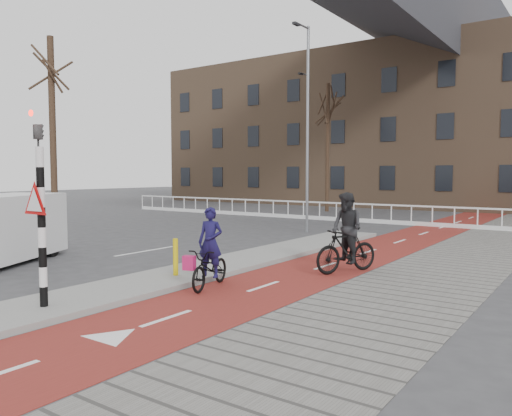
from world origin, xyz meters
The scene contains 14 objects.
ground centered at (0.00, 0.00, 0.00)m, with size 120.00×120.00×0.00m, color #38383A.
bike_lane centered at (1.50, 10.00, 0.01)m, with size 2.50×60.00×0.01m, color maroon.
sidewalk centered at (4.30, 10.00, 0.01)m, with size 3.00×60.00×0.01m, color slate.
curb_island centered at (-0.70, 4.00, 0.06)m, with size 1.80×16.00×0.12m, color gray.
traffic_signal centered at (-0.60, -2.02, 1.99)m, with size 0.80×0.80×3.68m.
bollard centered at (-0.59, 1.38, 0.56)m, with size 0.12×0.12×0.87m, color #D7BB0B.
cyclist_near centered at (0.61, 1.23, 0.60)m, with size 1.01×1.78×1.78m.
cyclist_far centered at (2.35, 4.51, 0.85)m, with size 1.29×1.96×2.04m.
railing centered at (-5.00, 17.00, 0.31)m, with size 28.00×0.10×0.99m.
townhouse_row centered at (-3.00, 32.00, 7.81)m, with size 46.00×10.00×15.90m.
tree_left centered at (-12.72, 6.12, 4.29)m, with size 0.29×0.29×8.58m, color black.
tree_mid centered at (-7.46, 22.69, 4.20)m, with size 0.25×0.25×8.40m, color black.
streetlight_near centered at (-2.74, 11.56, 4.32)m, with size 0.12×0.12×8.65m, color slate.
streetlight_left centered at (-7.81, 20.72, 4.36)m, with size 0.12×0.12×8.72m, color slate.
Camera 1 is at (7.66, -7.08, 2.53)m, focal length 35.00 mm.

